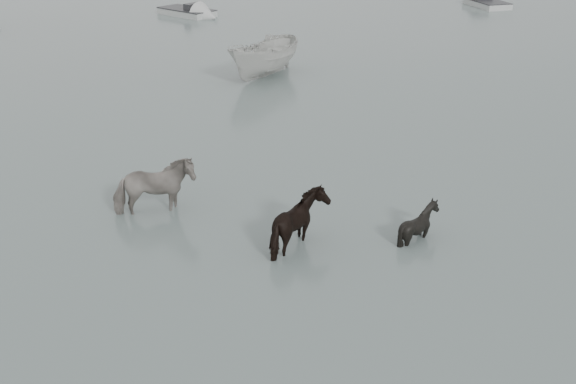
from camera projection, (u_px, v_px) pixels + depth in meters
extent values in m
plane|color=#4D5C59|center=(245.00, 238.00, 16.18)|extent=(140.00, 140.00, 0.00)
imported|color=black|center=(153.00, 182.00, 17.07)|extent=(1.98, 0.99, 1.63)
imported|color=black|center=(301.00, 217.00, 15.49)|extent=(1.64, 1.78, 1.48)
imported|color=black|center=(419.00, 214.00, 15.96)|extent=(1.26, 1.17, 1.19)
imported|color=#B8B9B4|center=(265.00, 56.00, 29.03)|extent=(4.17, 4.20, 1.66)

